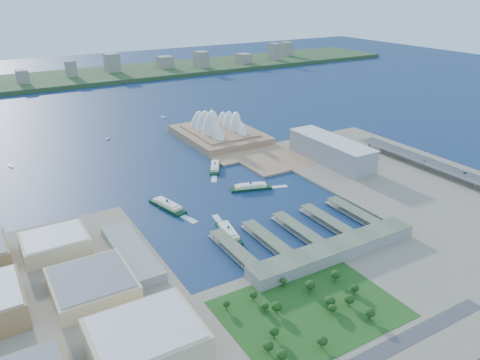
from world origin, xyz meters
TOP-DOWN VIEW (x-y plane):
  - ground at (0.00, 0.00)m, footprint 3000.00×3000.00m
  - west_land at (-250.00, -105.00)m, footprint 220.00×390.00m
  - south_land at (0.00, -210.00)m, footprint 720.00×180.00m
  - east_land at (240.00, -50.00)m, footprint 240.00×500.00m
  - peninsula at (107.50, 260.00)m, footprint 135.00×220.00m
  - far_shore at (0.00, 980.00)m, footprint 2200.00×260.00m
  - opera_house at (105.00, 280.00)m, footprint 134.00×180.00m
  - toaster_building at (195.00, 80.00)m, footprint 45.00×155.00m
  - expressway at (300.00, -60.00)m, footprint 26.00×340.00m
  - west_buildings at (-250.00, -70.00)m, footprint 200.00×280.00m
  - ferry_wharves at (14.00, -75.00)m, footprint 184.00×90.00m
  - terminal_building at (15.00, -135.00)m, footprint 200.00×28.00m
  - park at (-60.00, -190.00)m, footprint 150.00×110.00m
  - far_skyline at (0.00, 960.00)m, footprint 1900.00×140.00m
  - ferry_a at (-87.65, 61.78)m, footprint 29.62×62.26m
  - ferry_b at (26.94, 149.86)m, footprint 40.23×55.70m
  - ferry_c at (-54.75, -36.97)m, footprint 24.57×58.35m
  - ferry_d at (33.12, 56.91)m, footprint 58.88×31.10m
  - boat_a at (-241.67, 319.89)m, footprint 7.03×14.25m
  - boat_b at (-72.66, 379.03)m, footprint 10.44×10.38m
  - boat_c at (184.95, 466.08)m, footprint 8.84×12.08m
  - boat_e at (70.09, 464.94)m, footprint 7.32×13.18m
  - car_b at (304.00, -78.63)m, footprint 1.47×4.21m
  - car_c at (296.00, -17.15)m, footprint 1.67×4.11m

SIDE VIEW (x-z plane):
  - ground at x=0.00m, z-range 0.00..0.00m
  - boat_a at x=-241.67m, z-range 0.00..2.67m
  - boat_c at x=184.95m, z-range 0.00..2.68m
  - boat_b at x=-72.66m, z-range 0.00..2.95m
  - west_land at x=-250.00m, z-range 0.00..3.00m
  - south_land at x=0.00m, z-range 0.00..3.00m
  - east_land at x=240.00m, z-range 0.00..3.00m
  - peninsula at x=107.50m, z-range 0.00..3.00m
  - boat_e at x=70.09m, z-range 0.00..3.08m
  - ferry_wharves at x=14.00m, z-range 0.00..9.30m
  - ferry_b at x=26.94m, z-range 0.00..10.59m
  - ferry_c at x=-54.75m, z-range 0.00..10.72m
  - ferry_d at x=33.12m, z-range 0.00..10.81m
  - ferry_a at x=-87.65m, z-range 0.00..11.41m
  - far_shore at x=0.00m, z-range 0.00..12.00m
  - expressway at x=300.00m, z-range 3.00..14.85m
  - terminal_building at x=15.00m, z-range 3.00..15.00m
  - park at x=-60.00m, z-range 3.00..19.00m
  - car_c at x=296.00m, z-range 14.85..16.04m
  - car_b at x=304.00m, z-range 14.85..16.24m
  - west_buildings at x=-250.00m, z-range 3.00..30.00m
  - toaster_building at x=195.00m, z-range 3.00..38.00m
  - opera_house at x=105.00m, z-range 3.00..61.00m
  - far_skyline at x=0.00m, z-range 12.00..67.00m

